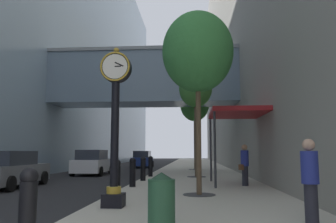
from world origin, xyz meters
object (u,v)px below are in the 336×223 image
Objects in this scene: bollard_sixth at (150,166)px; bollard_nearest at (28,206)px; street_clock at (115,117)px; bollard_fourth at (133,171)px; trash_bin at (161,200)px; car_grey_mid at (9,170)px; pedestrian_by_clock at (310,179)px; street_tree_mid_far at (195,105)px; car_blue_far at (142,159)px; pedestrian_walking at (245,164)px; car_white_near at (92,163)px; street_tree_near at (198,53)px; bollard_fifth at (143,168)px; bollard_third at (117,177)px; street_tree_mid_near at (196,89)px.

bollard_nearest is at bearing -90.00° from bollard_sixth.
bollard_nearest is at bearing -96.11° from street_clock.
bollard_fourth is (0.00, 9.03, 0.00)m from bollard_nearest.
trash_bin is 0.22× the size of car_grey_mid.
street_clock is 5.05m from pedestrian_by_clock.
street_tree_mid_far is 9.51m from car_blue_far.
pedestrian_by_clock is 0.37× the size of car_blue_far.
bollard_nearest is at bearing -115.85° from pedestrian_walking.
car_white_near is (-9.29, 16.18, -0.21)m from pedestrian_by_clock.
bollard_nearest is 1.00× the size of bollard_fourth.
street_clock is at bearing 83.89° from bollard_nearest.
car_blue_far is (1.83, 11.29, -0.02)m from car_white_near.
bollard_fourth is 5.69m from car_grey_mid.
pedestrian_walking is at bearing 64.15° from bollard_nearest.
street_tree_near is at bearing -19.81° from car_grey_mid.
bollard_fifth is 0.18× the size of street_tree_mid_far.
bollard_sixth is 0.27× the size of car_white_near.
street_clock reaches higher than bollard_fourth.
street_tree_near reaches higher than car_grey_mid.
car_blue_far is (-2.62, 17.39, 0.05)m from bollard_fifth.
car_blue_far reaches higher than bollard_third.
bollard_nearest is at bearing -96.70° from street_tree_mid_far.
bollard_third reaches higher than trash_bin.
bollard_nearest is at bearing -90.00° from bollard_fifth.
bollard_third is at bearing -107.15° from street_tree_mid_near.
car_grey_mid is at bearing -156.37° from bollard_fifth.
bollard_nearest and bollard_fourth have the same top height.
street_clock is 0.92× the size of car_grey_mid.
car_blue_far reaches higher than trash_bin.
street_tree_mid_near is 3.61× the size of pedestrian_walking.
bollard_sixth is at bearing 90.00° from bollard_fourth.
street_tree_mid_near is 1.44× the size of car_white_near.
bollard_sixth is at bearing 90.00° from bollard_third.
street_tree_mid_far reaches higher than street_clock.
bollard_nearest is 0.27× the size of car_white_near.
car_grey_mid reaches higher than bollard_sixth.
bollard_fourth is 20.57m from car_blue_far.
street_tree_mid_near reaches higher than street_clock.
bollard_sixth is 0.18× the size of street_tree_mid_far.
bollard_nearest and bollard_fifth have the same top height.
trash_bin is at bearing -46.98° from car_grey_mid.
trash_bin is at bearing -99.02° from street_tree_near.
bollard_sixth is at bearing 175.20° from street_tree_mid_near.
car_blue_far reaches higher than bollard_nearest.
bollard_third is 12.91m from car_white_near.
car_white_near is at bearing 126.09° from bollard_fifth.
street_tree_mid_far reaches higher than street_tree_near.
bollard_sixth is 7.09m from pedestrian_walking.
street_tree_near is 23.88m from car_blue_far.
street_tree_mid_far is 14.17m from pedestrian_walking.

